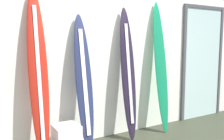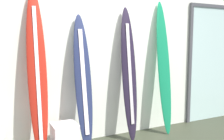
# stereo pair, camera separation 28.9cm
# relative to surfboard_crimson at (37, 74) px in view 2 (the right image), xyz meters

# --- Properties ---
(wall_back) EXTENTS (7.20, 0.20, 2.80)m
(wall_back) POSITION_rel_surfboard_crimson_xyz_m (1.07, 0.32, 0.29)
(wall_back) COLOR silver
(wall_back) RESTS_ON ground
(surfboard_crimson) EXTENTS (0.25, 0.39, 2.25)m
(surfboard_crimson) POSITION_rel_surfboard_crimson_xyz_m (0.00, 0.00, 0.00)
(surfboard_crimson) COLOR #AE2115
(surfboard_crimson) RESTS_ON ground
(surfboard_navy) EXTENTS (0.26, 0.38, 1.95)m
(surfboard_navy) POSITION_rel_surfboard_crimson_xyz_m (0.63, -0.01, -0.14)
(surfboard_navy) COLOR #222A4D
(surfboard_navy) RESTS_ON ground
(surfboard_charcoal) EXTENTS (0.26, 0.38, 2.09)m
(surfboard_charcoal) POSITION_rel_surfboard_crimson_xyz_m (1.39, -0.00, -0.07)
(surfboard_charcoal) COLOR black
(surfboard_charcoal) RESTS_ON ground
(surfboard_emerald) EXTENTS (0.25, 0.39, 2.23)m
(surfboard_emerald) POSITION_rel_surfboard_crimson_xyz_m (2.07, 0.00, 0.00)
(surfboard_emerald) COLOR #13784D
(surfboard_emerald) RESTS_ON ground
(display_block_left) EXTENTS (0.34, 0.34, 0.43)m
(display_block_left) POSITION_rel_surfboard_crimson_xyz_m (0.32, -0.13, -0.90)
(display_block_left) COLOR white
(display_block_left) RESTS_ON ground
(glass_door) EXTENTS (1.12, 0.06, 2.25)m
(glass_door) POSITION_rel_surfboard_crimson_xyz_m (3.34, 0.20, 0.05)
(glass_door) COLOR silver
(glass_door) RESTS_ON ground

